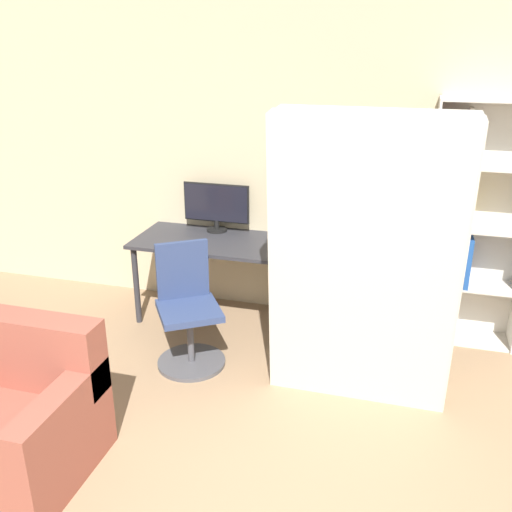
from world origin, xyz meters
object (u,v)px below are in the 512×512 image
at_px(armchair, 16,419).
at_px(bookshelf, 462,230).
at_px(monitor, 216,205).
at_px(mattress_near, 364,269).
at_px(office_chair, 188,317).
at_px(mattress_far, 366,260).

bearing_deg(armchair, bookshelf, 43.07).
distance_m(monitor, mattress_near, 1.81).
distance_m(office_chair, armchair, 1.43).
relative_size(office_chair, bookshelf, 0.48).
bearing_deg(mattress_far, bookshelf, 55.67).
xyz_separation_m(office_chair, mattress_near, (1.29, -0.16, 0.60)).
relative_size(monitor, armchair, 0.70).
height_order(office_chair, armchair, office_chair).
bearing_deg(office_chair, bookshelf, 26.48).
bearing_deg(monitor, office_chair, -83.77).
relative_size(mattress_near, armchair, 2.30).
xyz_separation_m(mattress_near, armchair, (-1.80, -1.17, -0.66)).
height_order(mattress_near, mattress_far, mattress_near).
relative_size(bookshelf, mattress_far, 0.99).
relative_size(monitor, office_chair, 0.64).
bearing_deg(mattress_near, armchair, -147.11).
xyz_separation_m(office_chair, mattress_far, (1.29, 0.01, 0.60)).
distance_m(mattress_far, armchair, 2.34).
distance_m(mattress_near, mattress_far, 0.17).
xyz_separation_m(office_chair, bookshelf, (1.94, 0.97, 0.55)).
distance_m(office_chair, mattress_far, 1.42).
height_order(bookshelf, armchair, bookshelf).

